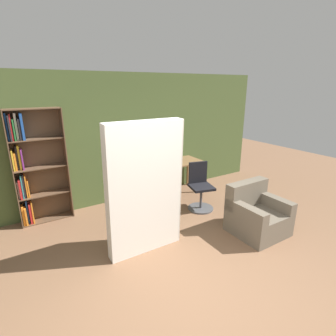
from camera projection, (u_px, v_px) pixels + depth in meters
ground_plane at (200, 293)px, 3.21m from camera, size 16.00×16.00×0.00m
wall_back at (106, 141)px, 5.37m from camera, size 8.00×0.06×2.70m
desk at (171, 167)px, 5.97m from camera, size 1.47×0.68×0.76m
monitor at (167, 148)px, 6.04m from camera, size 0.67×0.19×0.55m
office_chair at (200, 190)px, 5.34m from camera, size 0.54×0.54×0.96m
bookshelf at (33, 167)px, 4.65m from camera, size 0.90×0.28×2.08m
mattress_near at (145, 190)px, 3.77m from camera, size 1.15×0.26×2.00m
armchair at (256, 215)px, 4.49m from camera, size 0.85×0.80×0.85m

